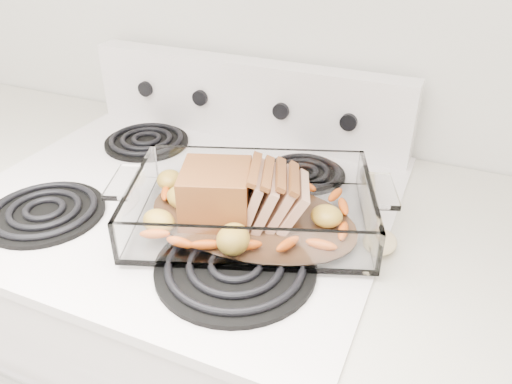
% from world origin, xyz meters
% --- Properties ---
extents(electric_range, '(0.78, 0.70, 1.12)m').
position_xyz_m(electric_range, '(0.00, 1.66, 0.48)').
color(electric_range, white).
rests_on(electric_range, ground).
extents(baking_dish, '(0.40, 0.26, 0.08)m').
position_xyz_m(baking_dish, '(0.16, 1.61, 0.96)').
color(baking_dish, white).
rests_on(baking_dish, electric_range).
extents(pork_roast, '(0.21, 0.11, 0.09)m').
position_xyz_m(pork_roast, '(0.13, 1.61, 1.00)').
color(pork_roast, brown).
rests_on(pork_roast, baking_dish).
extents(roast_vegetables, '(0.32, 0.17, 0.04)m').
position_xyz_m(roast_vegetables, '(0.16, 1.65, 0.97)').
color(roast_vegetables, '#FB4D0C').
rests_on(roast_vegetables, baking_dish).
extents(wooden_spoon, '(0.10, 0.25, 0.02)m').
position_xyz_m(wooden_spoon, '(0.36, 1.69, 0.95)').
color(wooden_spoon, '#DCBC8B').
rests_on(wooden_spoon, electric_range).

